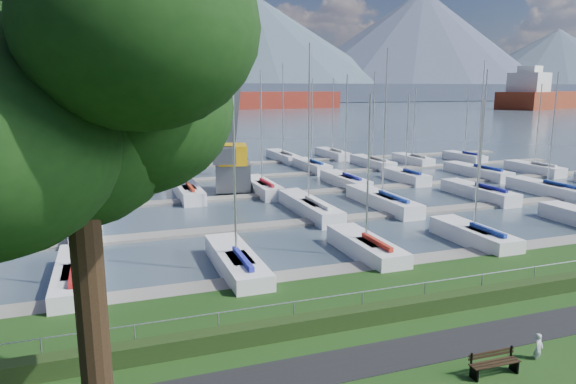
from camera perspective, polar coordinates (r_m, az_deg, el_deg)
name	(u,v)px	position (r m, az deg, el deg)	size (l,w,h in m)	color
path	(424,349)	(20.26, 14.92, -16.50)	(160.00, 2.00, 0.04)	black
water	(126,107)	(277.96, -17.53, 8.98)	(800.00, 540.00, 0.20)	#3E4E5B
hedge	(388,312)	(22.07, 11.09, -12.91)	(80.00, 0.70, 0.70)	#1E3011
fence	(384,289)	(22.05, 10.64, -10.51)	(0.04, 0.04, 80.00)	#9B9DA4
foothill	(121,93)	(347.76, -18.06, 10.41)	(900.00, 80.00, 12.00)	#40485D
mountains	(125,37)	(424.23, -17.71, 16.04)	(1190.00, 360.00, 115.00)	#475068
docks	(236,198)	(45.85, -5.85, -0.65)	(90.00, 41.60, 0.25)	slate
bench_right	(494,363)	(19.22, 21.91, -17.22)	(1.81, 0.47, 0.85)	black
person	(539,344)	(20.75, 26.10, -14.97)	(0.40, 0.26, 1.10)	silver
tree	(53,100)	(12.47, -24.66, 9.23)	(8.31, 8.88, 13.91)	black
crane	(234,131)	(49.29, -6.07, 6.72)	(4.90, 13.41, 22.35)	#585A60
cargo_ship_mid	(219,101)	(239.51, -7.64, 10.00)	(109.39, 28.19, 21.50)	maroon
cargo_ship_east	(552,100)	(283.96, 27.25, 9.11)	(86.06, 47.08, 21.50)	maroon
sailboat_fleet	(202,132)	(47.42, -9.51, 6.56)	(75.54, 49.93, 13.18)	navy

